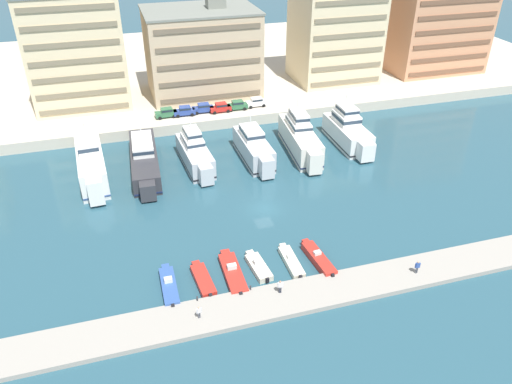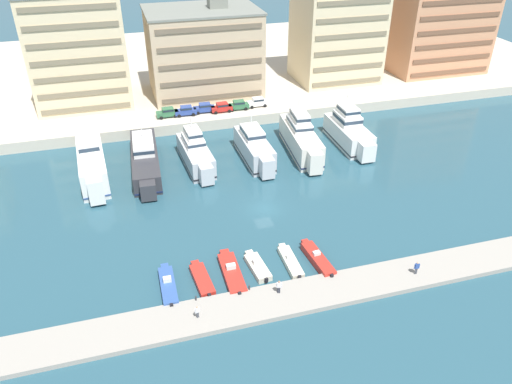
{
  "view_description": "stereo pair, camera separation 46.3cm",
  "coord_description": "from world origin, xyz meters",
  "views": [
    {
      "loc": [
        -18.03,
        -56.91,
        39.7
      ],
      "look_at": [
        -0.99,
        0.81,
        2.5
      ],
      "focal_mm": 35.0,
      "sensor_mm": 36.0,
      "label": 1
    },
    {
      "loc": [
        -17.59,
        -57.04,
        39.7
      ],
      "look_at": [
        -0.99,
        0.81,
        2.5
      ],
      "focal_mm": 35.0,
      "sensor_mm": 36.0,
      "label": 2
    }
  ],
  "objects": [
    {
      "name": "motorboat_red_center_right",
      "position": [
        2.84,
        -13.25,
        0.51
      ],
      "size": [
        2.18,
        7.54,
        1.4
      ],
      "color": "red",
      "rests_on": "ground"
    },
    {
      "name": "car_green_far_left",
      "position": [
        -9.38,
        32.31,
        3.0
      ],
      "size": [
        4.17,
        2.07,
        1.8
      ],
      "color": "#2D6642",
      "rests_on": "quay_promenade"
    },
    {
      "name": "yacht_silver_center_left",
      "position": [
        2.77,
        14.82,
        2.18
      ],
      "size": [
        4.14,
        14.95,
        7.07
      ],
      "color": "silver",
      "rests_on": "ground"
    },
    {
      "name": "motorboat_cream_center_left",
      "position": [
        -4.63,
        -12.44,
        0.42
      ],
      "size": [
        2.25,
        5.97,
        1.32
      ],
      "color": "beige",
      "rests_on": "ground"
    },
    {
      "name": "motorboat_blue_far_left",
      "position": [
        -15.44,
        -12.88,
        0.45
      ],
      "size": [
        1.77,
        7.35,
        1.42
      ],
      "color": "#33569E",
      "rests_on": "ground"
    },
    {
      "name": "apartment_block_left",
      "position": [
        -24.01,
        45.3,
        12.93
      ],
      "size": [
        17.99,
        16.84,
        23.71
      ],
      "color": "beige",
      "rests_on": "quay_promenade"
    },
    {
      "name": "apartment_block_center_left",
      "position": [
        29.67,
        44.01,
        13.68
      ],
      "size": [
        17.56,
        14.54,
        25.19
      ],
      "color": "beige",
      "rests_on": "quay_promenade"
    },
    {
      "name": "car_blue_left",
      "position": [
        -5.92,
        32.19,
        3.0
      ],
      "size": [
        4.15,
        2.03,
        1.8
      ],
      "color": "#28428E",
      "rests_on": "quay_promenade"
    },
    {
      "name": "pedestrian_mid_deck",
      "position": [
        12.87,
        -19.08,
        1.65
      ],
      "size": [
        0.68,
        0.29,
        1.75
      ],
      "color": "#4C515B",
      "rests_on": "pier_dock"
    },
    {
      "name": "yacht_white_far_left",
      "position": [
        -23.39,
        16.9,
        2.57
      ],
      "size": [
        4.91,
        19.86,
        7.92
      ],
      "color": "white",
      "rests_on": "ground"
    },
    {
      "name": "pedestrian_near_edge",
      "position": [
        -3.63,
        -17.69,
        1.65
      ],
      "size": [
        0.66,
        0.35,
        1.76
      ],
      "color": "#282D3D",
      "rests_on": "pier_dock"
    },
    {
      "name": "yacht_white_center_right",
      "position": [
        20.49,
        15.9,
        2.47
      ],
      "size": [
        4.6,
        15.28,
        8.54
      ],
      "color": "white",
      "rests_on": "ground"
    },
    {
      "name": "car_white_center_right",
      "position": [
        8.45,
        32.68,
        3.0
      ],
      "size": [
        4.15,
        2.02,
        1.8
      ],
      "color": "white",
      "rests_on": "quay_promenade"
    },
    {
      "name": "bollard_west",
      "position": [
        -12.78,
        -16.26,
        0.94
      ],
      "size": [
        0.2,
        0.2,
        0.61
      ],
      "color": "#2D2D33",
      "rests_on": "pier_dock"
    },
    {
      "name": "motorboat_red_mid_left",
      "position": [
        -7.88,
        -12.67,
        0.43
      ],
      "size": [
        2.08,
        8.34,
        1.4
      ],
      "color": "red",
      "rests_on": "ground"
    },
    {
      "name": "motorboat_red_left",
      "position": [
        -11.5,
        -12.86,
        0.4
      ],
      "size": [
        2.19,
        6.55,
        0.85
      ],
      "color": "red",
      "rests_on": "ground"
    },
    {
      "name": "car_blue_mid_left",
      "position": [
        -2.23,
        32.62,
        3.0
      ],
      "size": [
        4.13,
        1.99,
        1.8
      ],
      "color": "#28428E",
      "rests_on": "quay_promenade"
    },
    {
      "name": "pedestrian_far_side",
      "position": [
        -13.05,
        -18.89,
        1.56
      ],
      "size": [
        0.59,
        0.34,
        1.6
      ],
      "color": "#4C515B",
      "rests_on": "pier_dock"
    },
    {
      "name": "yacht_charcoal_left",
      "position": [
        -15.16,
        16.7,
        1.85
      ],
      "size": [
        5.05,
        20.84,
        6.36
      ],
      "color": "#333338",
      "rests_on": "ground"
    },
    {
      "name": "quay_promenade",
      "position": [
        0.0,
        63.34,
        1.01
      ],
      "size": [
        180.0,
        70.0,
        2.03
      ],
      "primitive_type": "cube",
      "color": "beige",
      "rests_on": "ground"
    },
    {
      "name": "motorboat_cream_center",
      "position": [
        -0.48,
        -12.65,
        0.4
      ],
      "size": [
        1.52,
        6.75,
        1.14
      ],
      "color": "beige",
      "rests_on": "ground"
    },
    {
      "name": "ground_plane",
      "position": [
        0.0,
        0.0,
        0.0
      ],
      "size": [
        400.0,
        400.0,
        0.0
      ],
      "primitive_type": "plane",
      "color": "#285160"
    },
    {
      "name": "bollard_west_mid",
      "position": [
        -6.67,
        -16.26,
        0.94
      ],
      "size": [
        0.2,
        0.2,
        0.61
      ],
      "color": "#2D2D33",
      "rests_on": "pier_dock"
    },
    {
      "name": "yacht_silver_mid_left",
      "position": [
        -7.04,
        15.55,
        2.23
      ],
      "size": [
        4.58,
        14.85,
        7.89
      ],
      "color": "silver",
      "rests_on": "ground"
    },
    {
      "name": "car_green_center",
      "position": [
        4.43,
        32.19,
        3.0
      ],
      "size": [
        4.13,
        1.99,
        1.8
      ],
      "color": "#2D6642",
      "rests_on": "quay_promenade"
    },
    {
      "name": "pier_dock",
      "position": [
        0.0,
        -18.59,
        0.31
      ],
      "size": [
        120.0,
        5.15,
        0.61
      ],
      "primitive_type": "cube",
      "color": "#9E998E",
      "rests_on": "ground"
    },
    {
      "name": "apartment_block_mid_left",
      "position": [
        0.2,
        43.99,
        10.56
      ],
      "size": [
        22.4,
        16.07,
        18.97
      ],
      "color": "#C6AD89",
      "rests_on": "quay_promenade"
    },
    {
      "name": "yacht_ivory_center",
      "position": [
        11.25,
        15.43,
        2.59
      ],
      "size": [
        5.15,
        17.81,
        8.69
      ],
      "color": "silver",
      "rests_on": "ground"
    },
    {
      "name": "car_red_center_left",
      "position": [
        1.04,
        31.93,
        3.0
      ],
      "size": [
        4.16,
        2.03,
        1.8
      ],
      "color": "red",
      "rests_on": "quay_promenade"
    },
    {
      "name": "apartment_block_center",
      "position": [
        54.95,
        43.73,
        14.44
      ],
      "size": [
        21.74,
        13.83,
        26.72
      ],
      "color": "tan",
      "rests_on": "quay_promenade"
    }
  ]
}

